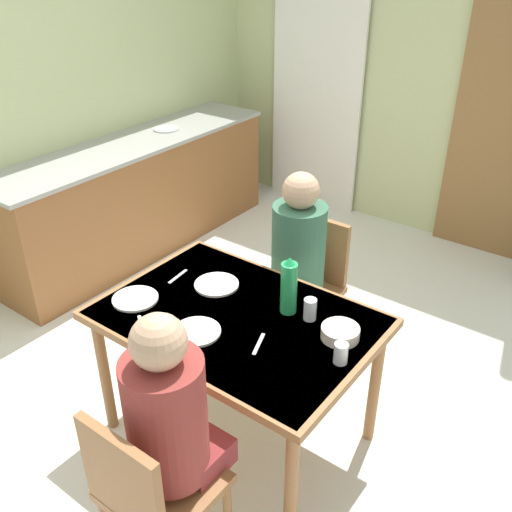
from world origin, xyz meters
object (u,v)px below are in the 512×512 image
Objects in this scene: person_far_diner at (297,248)px; water_bottle_green_near at (289,287)px; chair_far_diner at (308,281)px; serving_bowl_center at (340,333)px; kitchen_counter at (138,195)px; person_near_diner at (169,414)px; chair_near_diner at (149,491)px; dining_table at (237,329)px.

person_far_diner is 0.57m from water_bottle_green_near.
chair_far_diner is 5.12× the size of serving_bowl_center.
kitchen_counter is at bearing 155.22° from water_bottle_green_near.
chair_far_diner is at bearing 113.25° from water_bottle_green_near.
serving_bowl_center is (0.26, 0.80, -0.01)m from person_near_diner.
person_far_diner is at bearing 101.88° from chair_near_diner.
dining_table is 1.65× the size of person_far_diner.
kitchen_counter is 2.24m from dining_table.
serving_bowl_center is at bearing 16.72° from dining_table.
chair_near_diner is 1.00× the size of chair_far_diner.
person_far_diner is (-0.10, 0.66, 0.11)m from dining_table.
chair_near_diner is at bearing 100.88° from chair_far_diner.
person_far_diner reaches higher than dining_table.
kitchen_counter is 2.87× the size of chair_near_diner.
water_bottle_green_near reaches higher than chair_near_diner.
serving_bowl_center is (0.30, -0.03, -0.11)m from water_bottle_green_near.
kitchen_counter is 1.96× the size of dining_table.
chair_near_diner is at bearing -90.00° from person_near_diner.
chair_near_diner is 1.04m from water_bottle_green_near.
kitchen_counter is at bearing 157.33° from serving_bowl_center.
chair_far_diner is 0.78m from water_bottle_green_near.
water_bottle_green_near is (0.27, -0.49, 0.10)m from person_far_diner.
person_far_diner reaches higher than water_bottle_green_near.
person_near_diner reaches higher than water_bottle_green_near.
person_near_diner is 0.84m from serving_bowl_center.
person_far_diner is at bearing 90.00° from chair_far_diner.
chair_near_diner is at bearing 101.88° from person_far_diner.
person_far_diner is at bearing 137.39° from serving_bowl_center.
kitchen_counter is at bearing 149.36° from dining_table.
water_bottle_green_near is at bearing 92.61° from person_near_diner.
person_far_diner is 4.53× the size of serving_bowl_center.
water_bottle_green_near reaches higher than dining_table.
person_far_diner reaches higher than chair_far_diner.
chair_near_diner is 1.13× the size of person_near_diner.
kitchen_counter is 2.88m from chair_near_diner.
person_near_diner is at bearing -107.87° from serving_bowl_center.
dining_table is 4.37× the size of water_bottle_green_near.
water_bottle_green_near is (0.17, 0.17, 0.22)m from dining_table.
serving_bowl_center is at bearing -6.03° from water_bottle_green_near.
person_near_diner is at bearing 101.88° from chair_far_diner.
dining_table is 0.33m from water_bottle_green_near.
person_near_diner reaches higher than chair_far_diner.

